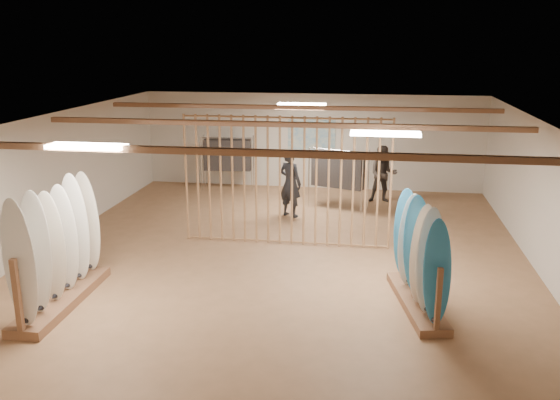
% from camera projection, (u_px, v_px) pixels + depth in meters
% --- Properties ---
extents(floor, '(12.00, 12.00, 0.00)m').
position_uv_depth(floor, '(280.00, 256.00, 12.18)').
color(floor, '#9B6F4B').
rests_on(floor, ground).
extents(ceiling, '(12.00, 12.00, 0.00)m').
position_uv_depth(ceiling, '(280.00, 120.00, 11.45)').
color(ceiling, gray).
rests_on(ceiling, ground).
extents(wall_back, '(12.00, 0.00, 12.00)m').
position_uv_depth(wall_back, '(312.00, 141.00, 17.54)').
color(wall_back, beige).
rests_on(wall_back, ground).
extents(wall_front, '(12.00, 0.00, 12.00)m').
position_uv_depth(wall_front, '(189.00, 331.00, 6.09)').
color(wall_front, beige).
rests_on(wall_front, ground).
extents(wall_left, '(0.00, 12.00, 12.00)m').
position_uv_depth(wall_left, '(48.00, 181.00, 12.57)').
color(wall_left, beige).
rests_on(wall_left, ground).
extents(wall_right, '(0.00, 12.00, 12.00)m').
position_uv_depth(wall_right, '(544.00, 201.00, 11.06)').
color(wall_right, beige).
rests_on(wall_right, ground).
extents(ceiling_slats, '(9.50, 6.12, 0.10)m').
position_uv_depth(ceiling_slats, '(280.00, 124.00, 11.47)').
color(ceiling_slats, brown).
rests_on(ceiling_slats, ground).
extents(light_panels, '(1.20, 0.35, 0.06)m').
position_uv_depth(light_panels, '(280.00, 123.00, 11.47)').
color(light_panels, white).
rests_on(light_panels, ground).
extents(bamboo_partition, '(4.45, 0.05, 2.78)m').
position_uv_depth(bamboo_partition, '(286.00, 181.00, 12.58)').
color(bamboo_partition, '#A67A50').
rests_on(bamboo_partition, ground).
extents(poster, '(1.40, 0.03, 0.90)m').
position_uv_depth(poster, '(312.00, 135.00, 17.46)').
color(poster, teal).
rests_on(poster, ground).
extents(rack_left, '(0.67, 2.65, 2.12)m').
position_uv_depth(rack_left, '(59.00, 263.00, 9.81)').
color(rack_left, brown).
rests_on(rack_left, floor).
extents(rack_right, '(0.95, 2.35, 1.85)m').
position_uv_depth(rack_right, '(419.00, 270.00, 9.75)').
color(rack_right, brown).
rests_on(rack_right, floor).
extents(clothing_rack_a, '(1.48, 0.47, 1.59)m').
position_uv_depth(clothing_rack_a, '(228.00, 155.00, 17.42)').
color(clothing_rack_a, silver).
rests_on(clothing_rack_a, floor).
extents(clothing_rack_b, '(1.44, 0.85, 1.61)m').
position_uv_depth(clothing_rack_b, '(338.00, 170.00, 15.36)').
color(clothing_rack_b, silver).
rests_on(clothing_rack_b, floor).
extents(shopper_a, '(0.85, 0.76, 1.94)m').
position_uv_depth(shopper_a, '(290.00, 179.00, 14.71)').
color(shopper_a, '#222429').
rests_on(shopper_a, floor).
extents(shopper_b, '(0.89, 0.71, 1.77)m').
position_uv_depth(shopper_b, '(383.00, 171.00, 16.03)').
color(shopper_b, '#312B26').
rests_on(shopper_b, floor).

